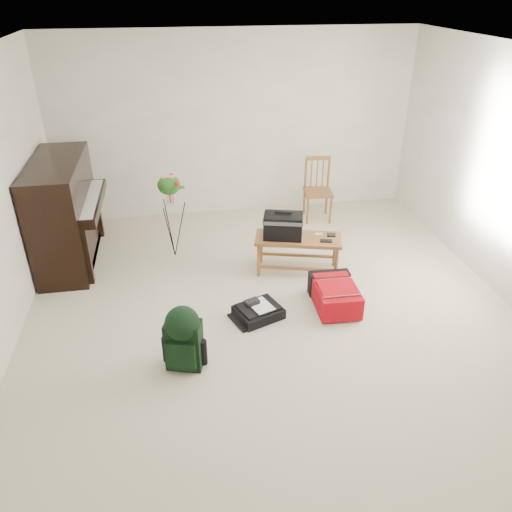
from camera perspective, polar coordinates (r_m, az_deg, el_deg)
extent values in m
cube|color=beige|center=(5.14, 2.12, -6.95)|extent=(5.00, 5.50, 0.01)
cube|color=white|center=(4.19, 2.78, 21.87)|extent=(5.00, 5.50, 0.01)
cube|color=white|center=(7.09, -2.37, 14.64)|extent=(5.00, 0.04, 2.50)
cube|color=black|center=(6.28, -21.09, 4.64)|extent=(0.55, 1.50, 1.25)
cube|color=black|center=(6.19, -18.54, 5.80)|extent=(0.28, 1.30, 0.10)
cube|color=white|center=(6.17, -18.62, 6.23)|extent=(0.22, 1.20, 0.02)
cube|color=black|center=(6.52, -19.77, 0.10)|extent=(0.45, 1.30, 0.10)
cube|color=#9C6133|center=(5.73, 4.85, 1.97)|extent=(1.05, 0.63, 0.04)
cylinder|color=#9C6133|center=(5.61, 0.78, -1.10)|extent=(0.04, 0.04, 0.40)
cylinder|color=#9C6133|center=(5.88, 0.22, 0.42)|extent=(0.04, 0.04, 0.40)
cylinder|color=#9C6133|center=(5.82, 9.34, -0.33)|extent=(0.04, 0.04, 0.40)
cylinder|color=#9C6133|center=(6.08, 8.43, 1.10)|extent=(0.04, 0.04, 0.40)
cube|color=#9C6133|center=(7.09, 7.11, 7.24)|extent=(0.42, 0.42, 0.04)
cylinder|color=#9C6133|center=(6.99, 6.09, 5.07)|extent=(0.03, 0.03, 0.39)
cylinder|color=#9C6133|center=(7.27, 5.42, 6.10)|extent=(0.03, 0.03, 0.39)
cylinder|color=#9C6133|center=(7.08, 8.63, 5.22)|extent=(0.03, 0.03, 0.39)
cylinder|color=#9C6133|center=(7.36, 7.88, 6.24)|extent=(0.03, 0.03, 0.39)
cube|color=#9C6133|center=(7.09, 6.96, 11.04)|extent=(0.34, 0.07, 0.05)
cylinder|color=#9C6133|center=(7.11, 5.58, 9.34)|extent=(0.03, 0.03, 0.47)
cylinder|color=#9C6133|center=(7.20, 8.11, 9.44)|extent=(0.03, 0.03, 0.47)
cube|color=red|center=(5.28, 9.01, -4.44)|extent=(0.44, 0.64, 0.24)
cube|color=black|center=(5.47, 8.24, -3.07)|extent=(0.44, 0.16, 0.26)
cube|color=red|center=(5.18, 9.27, -3.51)|extent=(0.39, 0.37, 0.02)
cube|color=silver|center=(5.03, 9.90, -4.55)|extent=(0.39, 0.02, 0.01)
cube|color=black|center=(5.11, 0.28, -6.45)|extent=(0.54, 0.49, 0.11)
cube|color=black|center=(5.07, 0.28, -5.84)|extent=(0.47, 0.42, 0.03)
cube|color=white|center=(5.05, 0.51, -5.73)|extent=(0.28, 0.32, 0.01)
cube|color=black|center=(5.08, -0.32, -5.14)|extent=(0.16, 0.13, 0.04)
cube|color=black|center=(4.46, -8.22, -10.00)|extent=(0.35, 0.27, 0.47)
cube|color=black|center=(4.39, -8.12, -11.19)|extent=(0.25, 0.12, 0.27)
sphere|color=black|center=(4.32, -8.43, -7.60)|extent=(0.30, 0.30, 0.30)
cube|color=black|center=(4.55, -9.20, -9.31)|extent=(0.05, 0.04, 0.41)
cube|color=black|center=(4.55, -7.35, -9.15)|extent=(0.05, 0.04, 0.41)
cylinder|color=black|center=(5.96, -9.86, 7.23)|extent=(0.01, 0.01, 0.28)
ellipsoid|color=#23551A|center=(5.93, -9.93, 7.98)|extent=(0.26, 0.19, 0.24)
cube|color=red|center=(5.88, -9.99, 8.69)|extent=(0.13, 0.04, 0.08)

